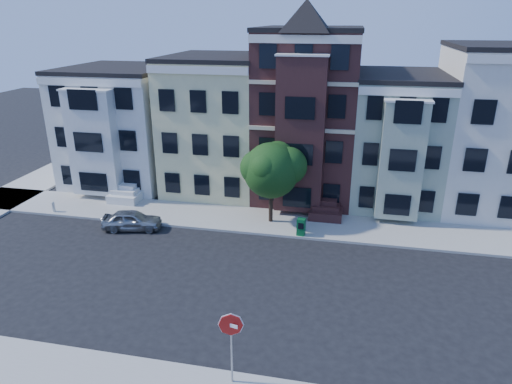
% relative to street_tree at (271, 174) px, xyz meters
% --- Properties ---
extents(ground, '(120.00, 120.00, 0.00)m').
position_rel_street_tree_xyz_m(ground, '(1.60, -7.96, -3.47)').
color(ground, black).
extents(far_sidewalk, '(60.00, 4.00, 0.15)m').
position_rel_street_tree_xyz_m(far_sidewalk, '(1.60, 0.04, -3.39)').
color(far_sidewalk, '#9E9B93').
rests_on(far_sidewalk, ground).
extents(house_white, '(8.00, 9.00, 9.00)m').
position_rel_street_tree_xyz_m(house_white, '(-13.40, 6.54, 1.03)').
color(house_white, silver).
rests_on(house_white, ground).
extents(house_yellow, '(7.00, 9.00, 10.00)m').
position_rel_street_tree_xyz_m(house_yellow, '(-5.40, 6.54, 1.53)').
color(house_yellow, beige).
rests_on(house_yellow, ground).
extents(house_brown, '(7.00, 9.00, 12.00)m').
position_rel_street_tree_xyz_m(house_brown, '(1.60, 6.54, 2.53)').
color(house_brown, '#3B1B1A').
rests_on(house_brown, ground).
extents(house_green, '(6.00, 9.00, 9.00)m').
position_rel_street_tree_xyz_m(house_green, '(8.10, 6.54, 1.03)').
color(house_green, '#99A68D').
rests_on(house_green, ground).
extents(house_cream, '(8.00, 9.00, 11.00)m').
position_rel_street_tree_xyz_m(house_cream, '(15.10, 6.54, 2.03)').
color(house_cream, silver).
rests_on(house_cream, ground).
extents(street_tree, '(6.54, 6.54, 6.64)m').
position_rel_street_tree_xyz_m(street_tree, '(0.00, 0.00, 0.00)').
color(street_tree, '#204C18').
rests_on(street_tree, far_sidewalk).
extents(parked_car, '(4.02, 2.26, 1.29)m').
position_rel_street_tree_xyz_m(parked_car, '(-8.63, -2.76, -2.82)').
color(parked_car, '#95989C').
rests_on(parked_car, ground).
extents(newspaper_box, '(0.54, 0.50, 1.10)m').
position_rel_street_tree_xyz_m(newspaper_box, '(2.22, -1.66, -2.77)').
color(newspaper_box, '#0E5E2D').
rests_on(newspaper_box, far_sidewalk).
extents(fire_hydrant, '(0.28, 0.28, 0.60)m').
position_rel_street_tree_xyz_m(fire_hydrant, '(-15.16, -1.53, -3.02)').
color(fire_hydrant, beige).
rests_on(fire_hydrant, far_sidewalk).
extents(stop_sign, '(0.95, 0.33, 3.43)m').
position_rel_street_tree_xyz_m(stop_sign, '(1.10, -14.47, -1.61)').
color(stop_sign, '#B71712').
rests_on(stop_sign, near_sidewalk).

